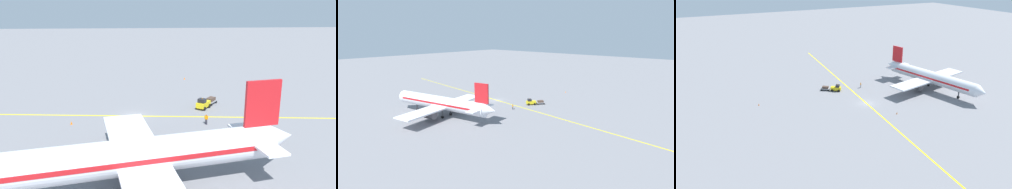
# 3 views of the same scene
# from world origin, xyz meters

# --- Properties ---
(ground_plane) EXTENTS (400.00, 400.00, 0.00)m
(ground_plane) POSITION_xyz_m (0.00, 0.00, 0.00)
(ground_plane) COLOR slate
(apron_yellow_centreline) EXTENTS (13.24, 119.35, 0.01)m
(apron_yellow_centreline) POSITION_xyz_m (0.00, 0.00, 0.00)
(apron_yellow_centreline) COLOR yellow
(apron_yellow_centreline) RESTS_ON ground
(airplane_at_gate) EXTENTS (28.48, 35.34, 10.60)m
(airplane_at_gate) POSITION_xyz_m (-22.80, -1.07, 3.71)
(airplane_at_gate) COLOR silver
(airplane_at_gate) RESTS_ON ground
(baggage_tug_white) EXTENTS (3.30, 2.99, 2.11)m
(baggage_tug_white) POSITION_xyz_m (3.12, -12.37, 0.90)
(baggage_tug_white) COLOR gold
(baggage_tug_white) RESTS_ON ground
(baggage_cart_trailing) EXTENTS (2.92, 2.67, 1.24)m
(baggage_cart_trailing) POSITION_xyz_m (5.76, -14.33, 0.76)
(baggage_cart_trailing) COLOR gray
(baggage_cart_trailing) RESTS_ON ground
(ground_crew_worker) EXTENTS (0.38, 0.50, 1.68)m
(ground_crew_worker) POSITION_xyz_m (-4.79, -11.46, 0.91)
(ground_crew_worker) COLOR #23232D
(ground_crew_worker) RESTS_ON ground
(traffic_cone_near_nose) EXTENTS (0.32, 0.32, 0.55)m
(traffic_cone_near_nose) POSITION_xyz_m (-3.28, 9.50, 0.28)
(traffic_cone_near_nose) COLOR orange
(traffic_cone_near_nose) RESTS_ON ground
(traffic_cone_mid_apron) EXTENTS (0.32, 0.32, 0.55)m
(traffic_cone_mid_apron) POSITION_xyz_m (26.39, -11.84, 0.28)
(traffic_cone_mid_apron) COLOR orange
(traffic_cone_mid_apron) RESTS_ON ground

